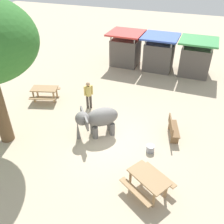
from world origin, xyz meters
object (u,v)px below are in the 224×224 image
(elephant, at_px, (98,119))
(market_stall_red, at_px, (126,50))
(wooden_bench, at_px, (173,128))
(feed_bucket, at_px, (150,149))
(person_handler, at_px, (89,93))
(market_stall_green, at_px, (195,59))
(picnic_table_far, at_px, (148,180))
(market_stall_blue, at_px, (159,55))
(picnic_table_near, at_px, (45,91))

(elephant, distance_m, market_stall_red, 8.99)
(wooden_bench, bearing_deg, market_stall_red, -163.12)
(wooden_bench, distance_m, feed_bucket, 1.63)
(person_handler, distance_m, market_stall_green, 8.51)
(elephant, relative_size, picnic_table_far, 0.97)
(picnic_table_far, bearing_deg, market_stall_blue, -49.13)
(market_stall_red, bearing_deg, market_stall_green, 0.00)
(wooden_bench, height_order, market_stall_green, market_stall_green)
(picnic_table_near, height_order, feed_bucket, picnic_table_near)
(wooden_bench, relative_size, picnic_table_far, 0.71)
(market_stall_blue, bearing_deg, market_stall_red, 180.00)
(market_stall_green, xyz_separation_m, feed_bucket, (-0.96, -9.13, -0.98))
(market_stall_blue, height_order, feed_bucket, market_stall_blue)
(wooden_bench, distance_m, market_stall_blue, 8.07)
(elephant, height_order, market_stall_blue, market_stall_blue)
(picnic_table_near, height_order, market_stall_red, market_stall_red)
(elephant, bearing_deg, feed_bucket, 134.46)
(elephant, distance_m, picnic_table_near, 4.69)
(feed_bucket, bearing_deg, picnic_table_near, 162.64)
(person_handler, relative_size, market_stall_green, 0.64)
(person_handler, xyz_separation_m, market_stall_green, (5.07, 6.84, 0.19))
(elephant, relative_size, wooden_bench, 1.36)
(market_stall_blue, height_order, market_stall_green, same)
(picnic_table_near, xyz_separation_m, feed_bucket, (6.94, -2.17, -0.43))
(market_stall_green, height_order, feed_bucket, market_stall_green)
(picnic_table_far, bearing_deg, elephant, -7.74)
(picnic_table_near, bearing_deg, market_stall_blue, 34.88)
(wooden_bench, xyz_separation_m, market_stall_green, (0.25, 7.70, 0.67))
(picnic_table_far, xyz_separation_m, market_stall_blue, (-2.04, 11.26, 0.55))
(elephant, bearing_deg, picnic_table_near, -63.17)
(elephant, distance_m, market_stall_green, 9.56)
(market_stall_blue, bearing_deg, picnic_table_far, -79.74)
(picnic_table_far, bearing_deg, wooden_bench, -64.39)
(picnic_table_near, distance_m, market_stall_green, 10.55)
(market_stall_green, bearing_deg, wooden_bench, -91.85)
(market_stall_blue, relative_size, feed_bucket, 7.00)
(wooden_bench, relative_size, picnic_table_near, 0.77)
(elephant, relative_size, market_stall_green, 0.79)
(person_handler, distance_m, picnic_table_far, 6.32)
(picnic_table_near, relative_size, market_stall_green, 0.75)
(elephant, bearing_deg, market_stall_green, -151.65)
(picnic_table_far, bearing_deg, market_stall_green, -62.24)
(picnic_table_near, relative_size, market_stall_blue, 0.75)
(picnic_table_near, distance_m, market_stall_red, 7.49)
(market_stall_red, height_order, market_stall_blue, same)
(person_handler, relative_size, market_stall_blue, 0.64)
(market_stall_red, bearing_deg, elephant, -79.84)
(elephant, distance_m, wooden_bench, 3.59)
(wooden_bench, bearing_deg, feed_bucket, -42.24)
(picnic_table_near, bearing_deg, person_handler, -15.35)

